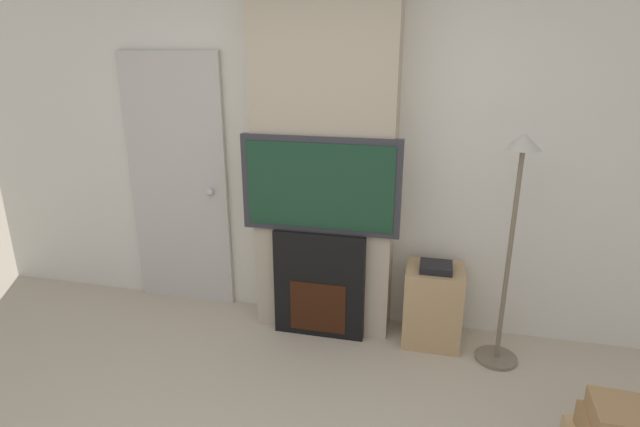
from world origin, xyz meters
The scene contains 7 objects.
wall_back centered at (0.00, 2.03, 1.35)m, with size 6.00×0.06×2.70m.
chimney_breast centered at (0.00, 1.85, 1.35)m, with size 0.99×0.30×2.70m.
fireplace centered at (0.00, 1.70, 0.40)m, with size 0.66×0.15×0.81m.
television centered at (0.00, 1.70, 1.15)m, with size 1.11×0.07×0.68m.
floor_lamp centered at (1.26, 1.63, 1.01)m, with size 0.28×0.28×1.56m.
media_stand centered at (0.82, 1.77, 0.30)m, with size 0.40×0.35×0.63m.
entry_door centered at (-1.23, 1.97, 1.01)m, with size 0.83×0.09×2.02m.
Camera 1 is at (0.76, -1.52, 2.04)m, focal length 28.00 mm.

